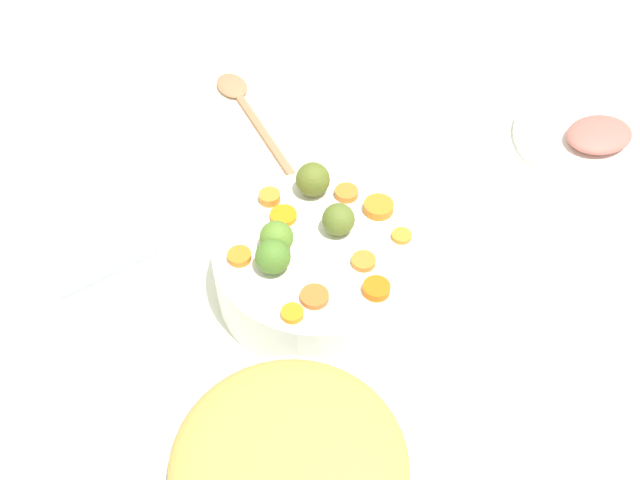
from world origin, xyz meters
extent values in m
cube|color=white|center=(0.00, 0.00, 0.01)|extent=(2.40, 2.40, 0.02)
cylinder|color=white|center=(0.01, -0.04, 0.06)|extent=(0.26, 0.26, 0.08)
ellipsoid|color=tan|center=(0.30, -0.13, 0.18)|extent=(0.20, 0.20, 0.06)
cylinder|color=orange|center=(0.10, -0.09, 0.10)|extent=(0.03, 0.03, 0.01)
cylinder|color=orange|center=(0.01, 0.06, 0.10)|extent=(0.02, 0.02, 0.01)
cylinder|color=orange|center=(0.09, 0.01, 0.11)|extent=(0.04, 0.04, 0.01)
cylinder|color=orange|center=(-0.08, -0.09, 0.11)|extent=(0.04, 0.04, 0.01)
cylinder|color=orange|center=(-0.04, 0.04, 0.11)|extent=(0.05, 0.05, 0.01)
cylinder|color=orange|center=(0.01, -0.13, 0.10)|extent=(0.04, 0.04, 0.01)
cylinder|color=orange|center=(0.04, 0.01, 0.10)|extent=(0.04, 0.04, 0.01)
cylinder|color=orange|center=(-0.05, -0.07, 0.10)|extent=(0.04, 0.04, 0.01)
cylinder|color=orange|center=(-0.07, 0.01, 0.10)|extent=(0.04, 0.04, 0.01)
cylinder|color=orange|center=(0.08, -0.06, 0.10)|extent=(0.04, 0.04, 0.01)
sphere|color=#5D6F29|center=(-0.01, -0.01, 0.12)|extent=(0.04, 0.04, 0.04)
sphere|color=#4E7B2A|center=(0.03, -0.10, 0.12)|extent=(0.04, 0.04, 0.04)
sphere|color=olive|center=(0.00, -0.09, 0.12)|extent=(0.04, 0.04, 0.04)
sphere|color=#5F6C25|center=(-0.09, -0.03, 0.12)|extent=(0.04, 0.04, 0.04)
cube|color=#BC7953|center=(-0.28, -0.06, 0.02)|extent=(0.26, 0.08, 0.01)
ellipsoid|color=#BC7953|center=(-0.43, -0.10, 0.03)|extent=(0.08, 0.06, 0.01)
cylinder|color=white|center=(-0.19, 0.42, 0.03)|extent=(0.23, 0.23, 0.01)
ellipsoid|color=#C6685E|center=(-0.17, 0.42, 0.05)|extent=(0.11, 0.12, 0.03)
cube|color=#9DA6B6|center=(-0.16, -0.34, 0.02)|extent=(0.23, 0.20, 0.01)
camera|label=1|loc=(0.56, -0.15, 0.75)|focal=40.70mm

